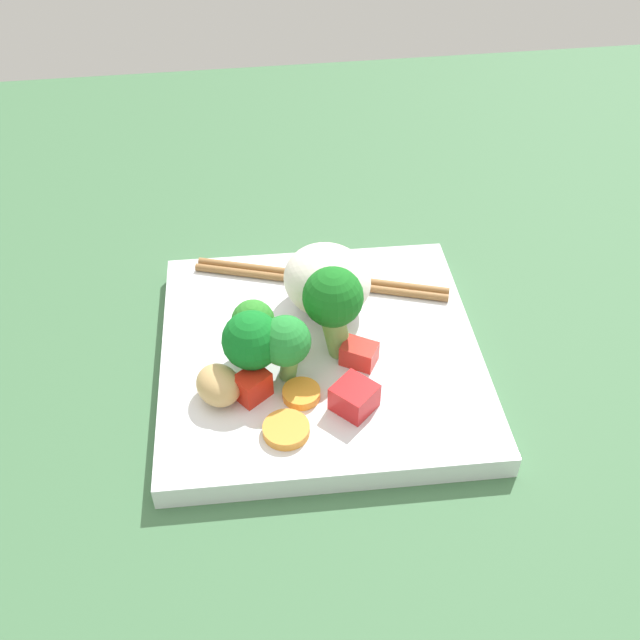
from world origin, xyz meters
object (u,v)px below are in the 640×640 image
broccoli_floret_1 (252,341)px  chopstick_pair (320,279)px  carrot_slice_0 (286,430)px  square_plate (320,355)px  rice_mound (327,280)px

broccoli_floret_1 → chopstick_pair: size_ratio=0.28×
carrot_slice_0 → broccoli_floret_1: bearing=107.0°
square_plate → broccoli_floret_1: size_ratio=4.16×
broccoli_floret_1 → rice_mound: bearing=47.6°
rice_mound → carrot_slice_0: rice_mound is taller
square_plate → chopstick_pair: size_ratio=1.16×
square_plate → carrot_slice_0: (-3.39, -7.85, 1.24)cm
rice_mound → carrot_slice_0: bearing=-110.2°
rice_mound → chopstick_pair: rice_mound is taller
broccoli_floret_1 → chopstick_pair: (6.14, 9.85, -3.10)cm
square_plate → carrot_slice_0: bearing=-113.4°
broccoli_floret_1 → carrot_slice_0: bearing=-73.0°
square_plate → chopstick_pair: chopstick_pair is taller
broccoli_floret_1 → carrot_slice_0: 6.56cm
carrot_slice_0 → chopstick_pair: (4.45, 15.39, -0.02)cm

